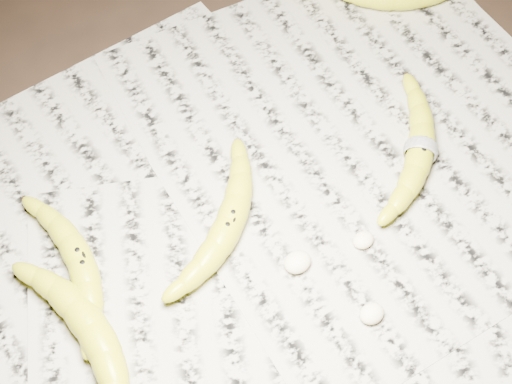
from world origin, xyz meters
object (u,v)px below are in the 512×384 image
banana_left_a (80,261)px  banana_center (229,223)px  banana_taped (421,149)px  banana_left_b (92,329)px

banana_left_a → banana_center: bearing=-100.4°
banana_left_a → banana_center: banana_center is taller
banana_taped → banana_left_b: bearing=135.9°
banana_left_a → banana_taped: 0.44m
banana_left_a → banana_taped: (0.43, -0.09, 0.00)m
banana_left_a → banana_center: 0.18m
banana_left_a → banana_left_b: size_ratio=0.95×
banana_center → banana_taped: size_ratio=0.97×
banana_left_a → banana_taped: same height
banana_left_a → banana_taped: bearing=-95.8°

